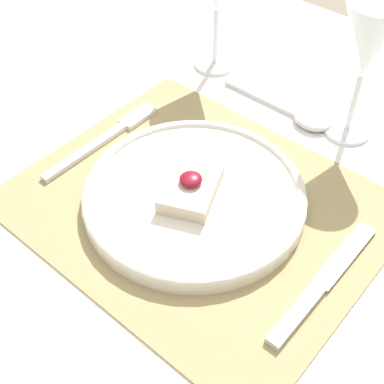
{
  "coord_description": "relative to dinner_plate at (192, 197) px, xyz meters",
  "views": [
    {
      "loc": [
        0.28,
        -0.34,
        1.23
      ],
      "look_at": [
        -0.01,
        -0.0,
        0.77
      ],
      "focal_mm": 50.0,
      "sensor_mm": 36.0,
      "label": 1
    }
  ],
  "objects": [
    {
      "name": "dining_table",
      "position": [
        0.01,
        0.0,
        -0.1
      ],
      "size": [
        1.49,
        1.06,
        0.75
      ],
      "color": "white",
      "rests_on": "ground_plane"
    },
    {
      "name": "placemat",
      "position": [
        0.01,
        0.0,
        -0.01
      ],
      "size": [
        0.42,
        0.35,
        0.0
      ],
      "primitive_type": "cube",
      "color": "#9E895B",
      "rests_on": "dining_table"
    },
    {
      "name": "dinner_plate",
      "position": [
        0.0,
        0.0,
        0.0
      ],
      "size": [
        0.27,
        0.27,
        0.05
      ],
      "color": "silver",
      "rests_on": "placemat"
    },
    {
      "name": "fork",
      "position": [
        -0.17,
        0.02,
        -0.01
      ],
      "size": [
        0.02,
        0.19,
        0.01
      ],
      "rotation": [
        0.0,
        0.0,
        -0.04
      ],
      "color": "silver",
      "rests_on": "placemat"
    },
    {
      "name": "knife",
      "position": [
        0.18,
        -0.01,
        -0.01
      ],
      "size": [
        0.02,
        0.19,
        0.01
      ],
      "rotation": [
        0.0,
        0.0,
        -0.01
      ],
      "color": "silver",
      "rests_on": "placemat"
    },
    {
      "name": "spoon",
      "position": [
        0.01,
        0.23,
        -0.01
      ],
      "size": [
        0.18,
        0.05,
        0.02
      ],
      "rotation": [
        0.0,
        0.0,
        0.06
      ],
      "color": "silver",
      "rests_on": "dining_table"
    },
    {
      "name": "wine_glass_near",
      "position": [
        0.07,
        0.25,
        0.12
      ],
      "size": [
        0.08,
        0.08,
        0.19
      ],
      "color": "white",
      "rests_on": "dining_table"
    }
  ]
}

